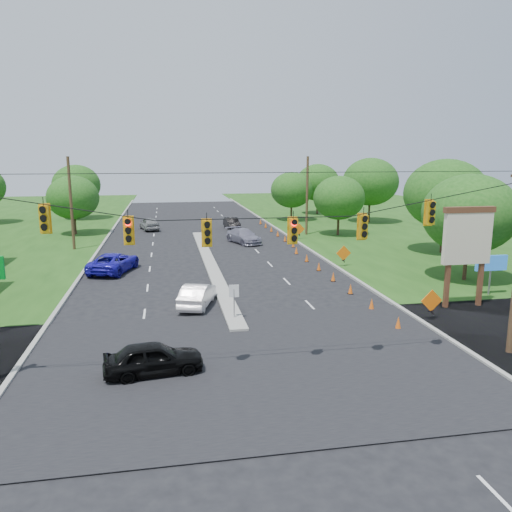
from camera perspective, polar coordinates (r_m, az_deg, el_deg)
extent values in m
plane|color=black|center=(22.66, -0.37, -12.16)|extent=(160.00, 160.00, 0.00)
cube|color=black|center=(22.66, -0.37, -12.16)|extent=(160.00, 14.00, 0.02)
cube|color=gray|center=(51.68, -17.42, 0.77)|extent=(0.25, 110.00, 0.16)
cube|color=gray|center=(53.06, 4.76, 1.53)|extent=(0.25, 110.00, 0.16)
cube|color=gray|center=(42.59, -5.27, -0.93)|extent=(1.00, 34.00, 0.18)
cylinder|color=gray|center=(27.92, -2.52, -5.60)|extent=(0.06, 0.06, 1.80)
cube|color=white|center=(27.69, -2.53, -4.02)|extent=(0.55, 0.04, 0.70)
cylinder|color=black|center=(19.89, 0.10, 5.47)|extent=(24.00, 0.04, 0.04)
cube|color=#F1A612|center=(20.08, -23.02, 3.91)|extent=(0.34, 0.24, 1.00)
cube|color=#F1A612|center=(19.71, -14.36, 2.79)|extent=(0.34, 0.24, 1.00)
cube|color=#F1A612|center=(19.75, -5.62, 2.60)|extent=(0.34, 0.24, 1.00)
cube|color=#F1A612|center=(20.34, 4.27, 2.87)|extent=(0.34, 0.24, 1.00)
cube|color=#F1A612|center=(21.27, 12.13, 3.26)|extent=(0.34, 0.24, 1.00)
cube|color=#F1A612|center=(22.52, 19.28, 4.67)|extent=(0.34, 0.24, 1.00)
cylinder|color=#422D1C|center=(51.44, -20.38, 5.60)|extent=(0.28, 0.28, 9.00)
cylinder|color=#422D1C|center=(57.92, 5.86, 6.82)|extent=(0.28, 0.28, 9.00)
cube|color=#59331E|center=(31.92, 21.07, -1.78)|extent=(0.25, 0.25, 4.40)
cube|color=#59331E|center=(33.11, 24.33, -1.58)|extent=(0.25, 0.25, 4.40)
cube|color=beige|center=(32.12, 23.01, 1.97)|extent=(3.00, 0.35, 3.20)
cube|color=#59331E|center=(31.92, 23.24, 4.89)|extent=(3.20, 0.40, 0.35)
cylinder|color=gray|center=(36.11, 25.16, -2.27)|extent=(0.12, 0.12, 2.40)
cube|color=blue|center=(35.90, 25.30, -0.72)|extent=(2.20, 0.20, 1.00)
cone|color=#DD5A13|center=(27.73, 15.95, -7.35)|extent=(0.32, 0.32, 0.70)
cone|color=#DD5A13|center=(30.75, 13.08, -5.35)|extent=(0.32, 0.32, 0.70)
cone|color=#DD5A13|center=(33.86, 10.75, -3.71)|extent=(0.32, 0.32, 0.70)
cone|color=#DD5A13|center=(37.04, 8.82, -2.34)|extent=(0.32, 0.32, 0.70)
cone|color=#DD5A13|center=(40.27, 7.20, -1.18)|extent=(0.32, 0.32, 0.70)
cone|color=#DD5A13|center=(43.55, 5.82, -0.20)|extent=(0.32, 0.32, 0.70)
cone|color=#DD5A13|center=(46.85, 4.64, 0.65)|extent=(0.32, 0.32, 0.70)
cone|color=#DD5A13|center=(50.33, 4.27, 1.40)|extent=(0.32, 0.32, 0.70)
cone|color=#DD5A13|center=(53.68, 3.34, 2.04)|extent=(0.32, 0.32, 0.70)
cone|color=#DD5A13|center=(57.04, 2.51, 2.60)|extent=(0.32, 0.32, 0.70)
cone|color=#DD5A13|center=(60.42, 1.77, 3.10)|extent=(0.32, 0.32, 0.70)
cone|color=#DD5A13|center=(63.82, 1.11, 3.55)|extent=(0.32, 0.32, 0.70)
cone|color=#DD5A13|center=(67.22, 0.52, 3.95)|extent=(0.32, 0.32, 0.70)
cube|color=black|center=(29.62, 19.35, -5.95)|extent=(0.06, 0.58, 0.26)
cube|color=black|center=(29.62, 19.35, -5.95)|extent=(0.06, 0.58, 0.26)
cube|color=orange|center=(29.46, 19.43, -4.84)|extent=(1.27, 0.05, 1.27)
cube|color=black|center=(41.93, 9.95, -0.48)|extent=(0.06, 0.58, 0.26)
cube|color=black|center=(41.93, 9.95, -0.48)|extent=(0.06, 0.58, 0.26)
cube|color=orange|center=(41.81, 9.98, 0.32)|extent=(1.27, 0.05, 1.27)
cube|color=black|center=(55.06, 4.94, 2.46)|extent=(0.06, 0.58, 0.26)
cube|color=black|center=(55.06, 4.94, 2.46)|extent=(0.06, 0.58, 0.26)
cube|color=orange|center=(54.97, 4.95, 3.08)|extent=(1.27, 0.05, 1.27)
cylinder|color=black|center=(61.84, -19.99, 3.46)|extent=(0.28, 0.28, 2.52)
ellipsoid|color=#194C14|center=(61.53, -20.18, 6.30)|extent=(5.88, 5.88, 5.04)
cylinder|color=black|center=(76.85, -19.66, 5.04)|extent=(0.28, 0.28, 2.88)
ellipsoid|color=#194C14|center=(76.58, -19.84, 7.66)|extent=(6.72, 6.72, 5.76)
cylinder|color=black|center=(39.72, 22.83, -0.56)|extent=(0.28, 0.28, 2.88)
ellipsoid|color=#194C14|center=(39.20, 23.22, 4.48)|extent=(6.72, 6.72, 5.76)
cylinder|color=black|center=(50.13, 20.51, 2.14)|extent=(0.28, 0.28, 3.24)
ellipsoid|color=#194C14|center=(49.69, 20.83, 6.65)|extent=(7.56, 7.56, 6.48)
cylinder|color=black|center=(58.40, 9.37, 3.57)|extent=(0.28, 0.28, 2.52)
ellipsoid|color=#194C14|center=(58.07, 9.47, 6.58)|extent=(5.88, 5.88, 5.04)
cylinder|color=black|center=(70.51, 12.81, 5.05)|extent=(0.28, 0.28, 3.24)
ellipsoid|color=#194C14|center=(70.20, 12.95, 8.27)|extent=(7.56, 7.56, 6.48)
cylinder|color=black|center=(79.42, 7.02, 5.80)|extent=(0.28, 0.28, 2.88)
ellipsoid|color=#194C14|center=(79.16, 7.08, 8.34)|extent=(6.72, 6.72, 5.76)
cylinder|color=black|center=(71.11, 4.06, 5.07)|extent=(0.28, 0.28, 2.52)
ellipsoid|color=#194C14|center=(70.84, 4.09, 7.54)|extent=(5.88, 5.88, 5.04)
imported|color=black|center=(21.78, -11.62, -11.38)|extent=(4.31, 2.18, 1.41)
imported|color=white|center=(30.74, -6.73, -4.43)|extent=(2.70, 4.56, 1.42)
imported|color=#1E16B2|center=(41.02, -15.95, -0.70)|extent=(4.15, 6.11, 1.55)
imported|color=gray|center=(52.54, -1.42, 2.30)|extent=(3.72, 5.59, 1.51)
imported|color=gray|center=(63.28, -12.09, 3.63)|extent=(2.84, 4.92, 1.57)
imported|color=black|center=(63.16, -2.78, 3.78)|extent=(1.79, 4.37, 1.41)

